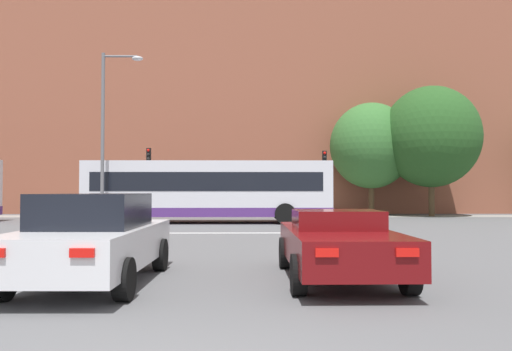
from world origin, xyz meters
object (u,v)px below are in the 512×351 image
object	(u,v)px
street_lamp_junction	(109,122)
pedestrian_walking_east	(186,200)
pedestrian_walking_west	(132,201)
traffic_light_far_right	(325,172)
traffic_light_far_left	(149,171)
car_saloon_left	(94,238)
car_roadster_right	(338,243)
pedestrian_waiting	(196,200)
bus_crossing_lead	(209,190)

from	to	relation	value
street_lamp_junction	pedestrian_walking_east	xyz separation A→B (m)	(2.59, 7.49, -3.72)
street_lamp_junction	pedestrian_walking_west	distance (m)	9.50
pedestrian_walking_east	pedestrian_walking_west	world-z (taller)	pedestrian_walking_east
street_lamp_junction	traffic_light_far_right	bearing A→B (deg)	33.58
traffic_light_far_left	pedestrian_walking_east	size ratio (longest dim) A/B	2.35
street_lamp_junction	pedestrian_walking_east	size ratio (longest dim) A/B	4.47
pedestrian_walking_east	car_saloon_left	bearing A→B (deg)	-73.45
car_roadster_right	pedestrian_walking_east	distance (m)	21.99
traffic_light_far_right	car_saloon_left	bearing A→B (deg)	-108.73
street_lamp_junction	pedestrian_walking_east	world-z (taller)	street_lamp_junction
pedestrian_walking_east	pedestrian_walking_west	xyz separation A→B (m)	(-3.54, 1.17, -0.08)
traffic_light_far_right	traffic_light_far_left	bearing A→B (deg)	-179.88
car_roadster_right	pedestrian_walking_west	size ratio (longest dim) A/B	2.65
pedestrian_waiting	car_saloon_left	bearing A→B (deg)	-100.24
car_saloon_left	car_roadster_right	world-z (taller)	car_saloon_left
car_saloon_left	pedestrian_walking_east	size ratio (longest dim) A/B	2.56
traffic_light_far_left	pedestrian_walking_east	distance (m)	2.85
car_roadster_right	street_lamp_junction	xyz separation A→B (m)	(-8.05, 13.81, 4.11)
pedestrian_waiting	pedestrian_walking_east	bearing A→B (deg)	-122.11
bus_crossing_lead	pedestrian_walking_west	size ratio (longest dim) A/B	7.25
traffic_light_far_left	pedestrian_waiting	xyz separation A→B (m)	(2.70, 1.46, -1.79)
pedestrian_walking_west	street_lamp_junction	bearing A→B (deg)	-148.84
bus_crossing_lead	pedestrian_waiting	world-z (taller)	bus_crossing_lead
car_saloon_left	pedestrian_waiting	xyz separation A→B (m)	(-0.69, 22.89, 0.23)
traffic_light_far_left	pedestrian_walking_west	bearing A→B (deg)	133.61
bus_crossing_lead	pedestrian_waiting	bearing A→B (deg)	11.35
car_roadster_right	street_lamp_junction	world-z (taller)	street_lamp_junction
car_saloon_left	traffic_light_far_right	world-z (taller)	traffic_light_far_right
pedestrian_walking_east	pedestrian_walking_west	size ratio (longest dim) A/B	1.07
car_saloon_left	bus_crossing_lead	bearing A→B (deg)	88.18
car_roadster_right	traffic_light_far_left	distance (m)	22.56
bus_crossing_lead	street_lamp_junction	bearing A→B (deg)	113.07
car_saloon_left	traffic_light_far_right	size ratio (longest dim) A/B	1.13
car_roadster_right	pedestrian_walking_east	world-z (taller)	pedestrian_walking_east
street_lamp_junction	car_saloon_left	bearing A→B (deg)	-75.18
traffic_light_far_left	traffic_light_far_right	world-z (taller)	traffic_light_far_left
bus_crossing_lead	pedestrian_waiting	xyz separation A→B (m)	(-1.38, 6.86, -0.61)
traffic_light_far_left	car_roadster_right	bearing A→B (deg)	-69.94
car_roadster_right	traffic_light_far_right	size ratio (longest dim) A/B	1.09
car_saloon_left	traffic_light_far_left	bearing A→B (deg)	99.64
traffic_light_far_left	pedestrian_walking_west	world-z (taller)	traffic_light_far_left
bus_crossing_lead	pedestrian_walking_east	xyz separation A→B (m)	(-1.84, 5.60, -0.58)
pedestrian_walking_east	traffic_light_far_right	bearing A→B (deg)	12.33
traffic_light_far_left	traffic_light_far_right	size ratio (longest dim) A/B	1.04
car_saloon_left	pedestrian_waiting	size ratio (longest dim) A/B	2.64
traffic_light_far_left	traffic_light_far_right	bearing A→B (deg)	0.12
car_saloon_left	street_lamp_junction	size ratio (longest dim) A/B	0.57
traffic_light_far_left	pedestrian_waiting	world-z (taller)	traffic_light_far_left
bus_crossing_lead	pedestrian_walking_west	bearing A→B (deg)	38.49
traffic_light_far_right	pedestrian_walking_west	size ratio (longest dim) A/B	2.43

